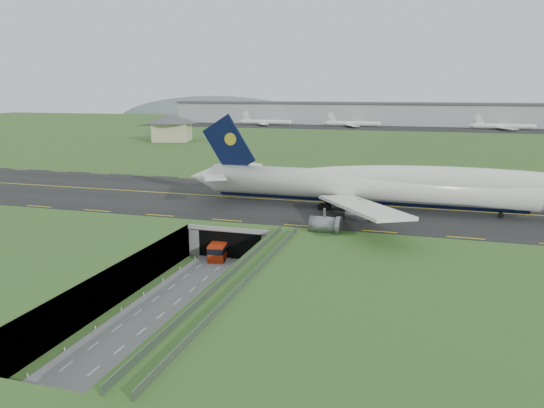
% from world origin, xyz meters
% --- Properties ---
extents(ground, '(900.00, 900.00, 0.00)m').
position_xyz_m(ground, '(0.00, 0.00, 0.00)').
color(ground, '#335C24').
rests_on(ground, ground).
extents(airfield_deck, '(800.00, 800.00, 6.00)m').
position_xyz_m(airfield_deck, '(0.00, 0.00, 3.00)').
color(airfield_deck, gray).
rests_on(airfield_deck, ground).
extents(trench_road, '(12.00, 75.00, 0.20)m').
position_xyz_m(trench_road, '(0.00, -7.50, 0.10)').
color(trench_road, slate).
rests_on(trench_road, ground).
extents(taxiway, '(800.00, 44.00, 0.18)m').
position_xyz_m(taxiway, '(0.00, 33.00, 6.09)').
color(taxiway, black).
rests_on(taxiway, airfield_deck).
extents(tunnel_portal, '(17.00, 22.30, 6.00)m').
position_xyz_m(tunnel_portal, '(0.00, 16.71, 3.33)').
color(tunnel_portal, gray).
rests_on(tunnel_portal, ground).
extents(guideway, '(3.00, 53.00, 7.05)m').
position_xyz_m(guideway, '(11.00, -19.11, 5.32)').
color(guideway, '#A8A8A3').
rests_on(guideway, ground).
extents(jumbo_jet, '(90.45, 58.95, 19.50)m').
position_xyz_m(jumbo_jet, '(27.34, 28.90, 11.24)').
color(jumbo_jet, silver).
rests_on(jumbo_jet, ground).
extents(shuttle_tram, '(4.05, 7.98, 3.11)m').
position_xyz_m(shuttle_tram, '(-1.98, 8.00, 1.71)').
color(shuttle_tram, '#AF250B').
rests_on(shuttle_tram, ground).
extents(service_building, '(29.22, 29.22, 12.94)m').
position_xyz_m(service_building, '(-84.55, 151.56, 13.67)').
color(service_building, '#C3B98D').
rests_on(service_building, ground).
extents(cargo_terminal, '(320.00, 67.00, 15.60)m').
position_xyz_m(cargo_terminal, '(-0.05, 299.41, 13.96)').
color(cargo_terminal, '#B2B2B2').
rests_on(cargo_terminal, ground).
extents(distant_hills, '(700.00, 91.00, 60.00)m').
position_xyz_m(distant_hills, '(64.38, 430.00, -4.00)').
color(distant_hills, slate).
rests_on(distant_hills, ground).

